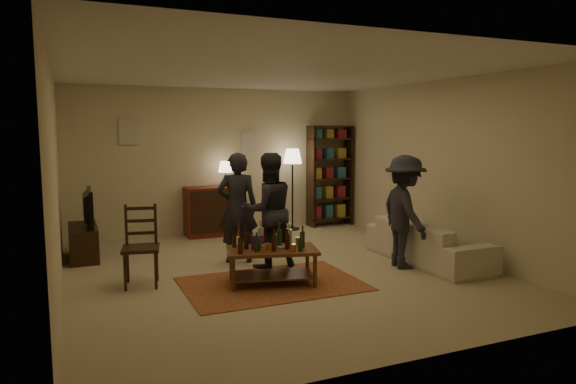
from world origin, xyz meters
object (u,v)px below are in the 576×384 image
tv_stand (83,234)px  floor_lamp (292,162)px  coffee_table (271,253)px  dining_chair (141,242)px  sofa (428,242)px  dresser (213,210)px  person_right (268,211)px  person_left (237,208)px  person_by_sofa (405,212)px  bookshelf (330,175)px

tv_stand → floor_lamp: size_ratio=0.67×
coffee_table → dining_chair: size_ratio=1.21×
sofa → dresser: bearing=37.5°
tv_stand → person_right: bearing=-32.9°
dresser → person_left: size_ratio=0.84×
dresser → person_right: person_right is taller
dining_chair → person_right: person_right is taller
tv_stand → sofa: 5.14m
person_right → person_by_sofa: bearing=155.4°
coffee_table → sofa: (2.52, 0.12, -0.10)m
dining_chair → bookshelf: (4.06, 2.66, 0.49)m
person_left → person_by_sofa: size_ratio=1.02×
tv_stand → dresser: size_ratio=0.78×
bookshelf → person_left: (-2.61, -2.07, -0.23)m
tv_stand → bookshelf: bookshelf is taller
dresser → sofa: size_ratio=0.65×
dresser → person_by_sofa: (1.89, -3.21, 0.32)m
dresser → person_by_sofa: 3.74m
floor_lamp → person_left: person_left is taller
dresser → sofa: 3.93m
sofa → floor_lamp: bearing=15.3°
tv_stand → person_left: (2.08, -1.09, 0.42)m
dresser → bookshelf: size_ratio=0.67×
person_by_sofa → dresser: bearing=39.8°
dresser → sofa: dresser is taller
coffee_table → person_left: person_left is taller
tv_stand → floor_lamp: (3.81, 0.85, 0.94)m
tv_stand → bookshelf: bearing=11.8°
tv_stand → dresser: bearing=22.1°
floor_lamp → person_right: size_ratio=0.97×
dresser → dining_chair: bearing=-122.0°
bookshelf → floor_lamp: bearing=-171.6°
coffee_table → bookshelf: size_ratio=0.61×
sofa → person_left: size_ratio=1.29×
bookshelf → sofa: (-0.05, -3.18, -0.73)m
coffee_table → floor_lamp: size_ratio=0.79×
person_left → person_right: size_ratio=1.00×
floor_lamp → person_right: bearing=-120.7°
floor_lamp → person_right: person_right is taller
dresser → person_right: (0.14, -2.46, 0.34)m
tv_stand → person_by_sofa: 4.76m
coffee_table → dresser: 3.24m
dining_chair → person_by_sofa: bearing=0.8°
dining_chair → floor_lamp: (3.18, 2.53, 0.78)m
coffee_table → sofa: size_ratio=0.59×
bookshelf → floor_lamp: 0.94m
coffee_table → bookshelf: bearing=52.2°
dresser → sofa: bearing=-52.5°
dining_chair → tv_stand: 1.80m
coffee_table → person_by_sofa: bearing=0.6°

